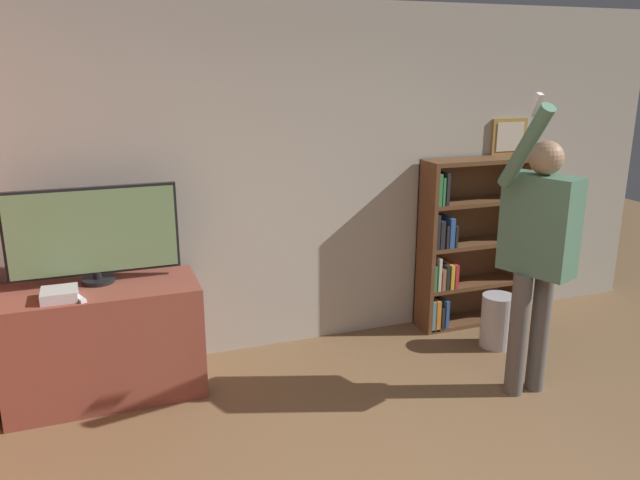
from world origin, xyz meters
The scene contains 8 objects.
wall_back centered at (0.01, 2.90, 1.35)m, with size 6.63×0.09×2.70m.
tv_ledge centered at (-1.58, 2.48, 0.40)m, with size 1.29×0.58×0.79m.
television centered at (-1.58, 2.59, 1.14)m, with size 1.11×0.22×0.66m.
game_console centered at (-1.81, 2.34, 0.83)m, with size 0.22×0.21×0.07m.
remote_loose centered at (-1.70, 2.28, 0.80)m, with size 0.08×0.14×0.02m.
bookshelf centered at (1.40, 2.72, 0.71)m, with size 0.95×0.28×1.47m.
person centered at (1.18, 1.52, 1.09)m, with size 0.62×0.60×2.08m.
waste_bin centered at (1.43, 2.21, 0.22)m, with size 0.26×0.26×0.44m.
Camera 1 is at (-1.54, -1.70, 2.24)m, focal length 35.00 mm.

